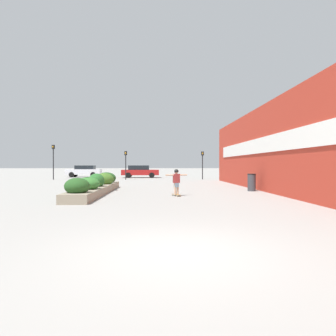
% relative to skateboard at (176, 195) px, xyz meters
% --- Properties ---
extents(ground_plane, '(300.00, 300.00, 0.00)m').
position_rel_skateboard_xyz_m(ground_plane, '(-0.56, -9.92, -0.07)').
color(ground_plane, gray).
extents(building_wall_right, '(0.67, 31.71, 5.30)m').
position_rel_skateboard_xyz_m(building_wall_right, '(5.75, -0.22, 2.59)').
color(building_wall_right, '#B23323').
rests_on(building_wall_right, ground_plane).
extents(planter_box, '(1.42, 9.95, 1.14)m').
position_rel_skateboard_xyz_m(planter_box, '(-4.44, 1.74, 0.39)').
color(planter_box, gray).
rests_on(planter_box, ground_plane).
extents(skateboard, '(0.47, 0.75, 0.09)m').
position_rel_skateboard_xyz_m(skateboard, '(0.00, 0.00, 0.00)').
color(skateboard, olive).
rests_on(skateboard, ground_plane).
extents(skateboarder, '(1.16, 0.53, 1.31)m').
position_rel_skateboard_xyz_m(skateboarder, '(0.00, 0.00, 0.81)').
color(skateboarder, tan).
rests_on(skateboarder, skateboard).
extents(trash_bin, '(0.52, 0.52, 1.08)m').
position_rel_skateboard_xyz_m(trash_bin, '(4.84, 2.84, 0.47)').
color(trash_bin, '#38383D').
rests_on(trash_bin, ground_plane).
extents(car_leftmost, '(4.73, 2.02, 1.57)m').
position_rel_skateboard_xyz_m(car_leftmost, '(-3.24, 22.84, 0.76)').
color(car_leftmost, maroon).
rests_on(car_leftmost, ground_plane).
extents(car_center_left, '(4.51, 2.03, 1.58)m').
position_rel_skateboard_xyz_m(car_center_left, '(11.10, 25.31, 0.76)').
color(car_center_left, maroon).
rests_on(car_center_left, ground_plane).
extents(car_center_right, '(4.51, 1.95, 1.56)m').
position_rel_skateboard_xyz_m(car_center_right, '(-10.82, 24.93, 0.76)').
color(car_center_right, silver).
rests_on(car_center_right, ground_plane).
extents(traffic_light_left, '(0.28, 0.30, 3.15)m').
position_rel_skateboard_xyz_m(traffic_light_left, '(-4.50, 17.58, 2.11)').
color(traffic_light_left, black).
rests_on(traffic_light_left, ground_plane).
extents(traffic_light_right, '(0.28, 0.30, 3.16)m').
position_rel_skateboard_xyz_m(traffic_light_right, '(4.10, 18.27, 2.11)').
color(traffic_light_right, black).
rests_on(traffic_light_right, ground_plane).
extents(traffic_light_far_left, '(0.28, 0.30, 3.84)m').
position_rel_skateboard_xyz_m(traffic_light_far_left, '(-12.50, 17.93, 2.52)').
color(traffic_light_far_left, black).
rests_on(traffic_light_far_left, ground_plane).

